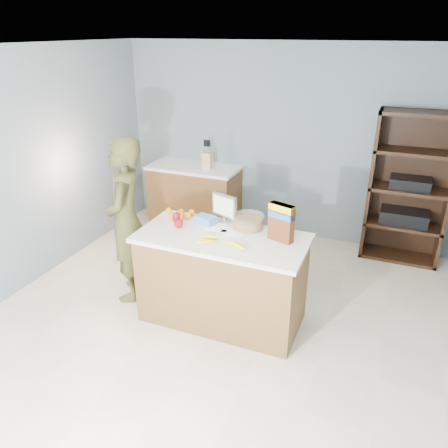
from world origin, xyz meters
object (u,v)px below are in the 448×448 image
at_px(shelving_unit, 408,191).
at_px(cereal_box, 281,220).
at_px(person, 126,221).
at_px(tv, 224,207).
at_px(counter_peninsula, 222,282).

height_order(shelving_unit, cereal_box, shelving_unit).
relative_size(shelving_unit, cereal_box, 5.23).
distance_m(person, cereal_box, 1.60).
height_order(person, tv, person).
height_order(counter_peninsula, shelving_unit, shelving_unit).
bearing_deg(counter_peninsula, shelving_unit, 52.89).
distance_m(person, tv, 1.02).
distance_m(tv, cereal_box, 0.64).
bearing_deg(person, shelving_unit, 105.06).
bearing_deg(shelving_unit, counter_peninsula, -127.11).
bearing_deg(person, counter_peninsula, 65.15).
distance_m(counter_peninsula, shelving_unit, 2.61).
height_order(counter_peninsula, tv, tv).
relative_size(shelving_unit, person, 1.05).
xyz_separation_m(shelving_unit, tv, (-1.65, -1.75, 0.19)).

